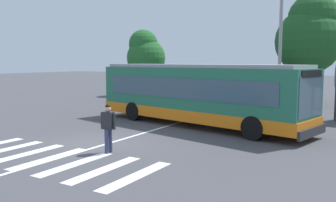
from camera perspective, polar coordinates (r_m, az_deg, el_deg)
name	(u,v)px	position (r m, az deg, el deg)	size (l,w,h in m)	color
ground_plane	(96,144)	(14.43, -11.27, -6.66)	(160.00, 160.00, 0.00)	#47474C
city_transit_bus	(197,94)	(18.13, 4.57, 1.13)	(11.97, 5.02, 3.06)	black
pedestrian_crossing_street	(108,126)	(12.82, -9.42, -3.84)	(0.57, 0.36, 1.72)	#333856
parked_car_teal	(199,91)	(30.21, 4.87, 1.59)	(2.36, 4.69, 1.35)	black
parked_car_black	(227,93)	(28.57, 9.30, 1.26)	(2.22, 4.65, 1.35)	black
parked_car_charcoal	(261,94)	(27.77, 14.47, 1.01)	(2.14, 4.62, 1.35)	black
parked_car_silver	(300,96)	(27.04, 20.08, 0.69)	(2.15, 4.62, 1.35)	black
twin_arm_street_lamp	(281,21)	(23.05, 17.39, 11.90)	(5.22, 0.32, 8.99)	#939399
background_tree_left	(145,54)	(34.72, -3.61, 7.42)	(3.68, 3.68, 6.23)	brown
background_tree_right	(310,35)	(29.79, 21.45, 9.73)	(4.93, 4.93, 8.31)	brown
crosswalk_painted_stripes	(50,159)	(12.69, -18.15, -8.62)	(7.51, 3.09, 0.01)	silver
lane_center_line	(134,136)	(15.73, -5.41, -5.49)	(0.16, 24.00, 0.01)	silver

